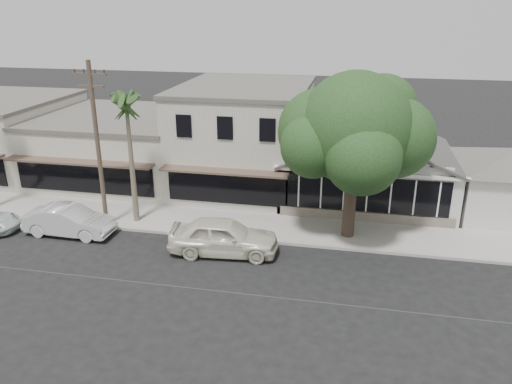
% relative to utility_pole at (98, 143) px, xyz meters
% --- Properties ---
extents(ground, '(140.00, 140.00, 0.00)m').
position_rel_utility_pole_xyz_m(ground, '(9.00, -5.20, -4.79)').
color(ground, black).
rests_on(ground, ground).
extents(sidewalk_north, '(90.00, 3.50, 0.15)m').
position_rel_utility_pole_xyz_m(sidewalk_north, '(1.00, 1.55, -4.71)').
color(sidewalk_north, '#9E9991').
rests_on(sidewalk_north, ground).
extents(corner_shop, '(10.40, 8.60, 5.10)m').
position_rel_utility_pole_xyz_m(corner_shop, '(14.00, 7.27, -2.17)').
color(corner_shop, silver).
rests_on(corner_shop, ground).
extents(side_cottage, '(6.00, 6.00, 3.00)m').
position_rel_utility_pole_xyz_m(side_cottage, '(22.20, 6.30, -3.29)').
color(side_cottage, silver).
rests_on(side_cottage, ground).
extents(row_building_near, '(8.00, 10.00, 6.50)m').
position_rel_utility_pole_xyz_m(row_building_near, '(6.00, 8.30, -1.54)').
color(row_building_near, beige).
rests_on(row_building_near, ground).
extents(row_building_midnear, '(10.00, 10.00, 4.20)m').
position_rel_utility_pole_xyz_m(row_building_midnear, '(-3.00, 8.30, -2.69)').
color(row_building_midnear, beige).
rests_on(row_building_midnear, ground).
extents(utility_pole, '(1.80, 0.24, 9.00)m').
position_rel_utility_pole_xyz_m(utility_pole, '(0.00, 0.00, 0.00)').
color(utility_pole, brown).
rests_on(utility_pole, ground).
extents(car_0, '(5.51, 2.59, 1.82)m').
position_rel_utility_pole_xyz_m(car_0, '(7.15, -1.75, -3.88)').
color(car_0, silver).
rests_on(car_0, ground).
extents(car_1, '(4.79, 1.73, 1.57)m').
position_rel_utility_pole_xyz_m(car_1, '(-1.44, -1.29, -4.00)').
color(car_1, silver).
rests_on(car_1, ground).
extents(shade_tree, '(7.83, 7.08, 8.69)m').
position_rel_utility_pole_xyz_m(shade_tree, '(13.03, 1.49, 0.93)').
color(shade_tree, '#423328').
rests_on(shade_tree, ground).
extents(palm_east, '(2.50, 2.50, 7.68)m').
position_rel_utility_pole_xyz_m(palm_east, '(1.39, 0.85, 1.81)').
color(palm_east, '#726651').
rests_on(palm_east, ground).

